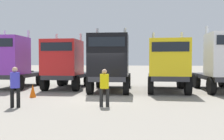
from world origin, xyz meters
The scene contains 9 objects.
ground centered at (0.00, 0.00, 0.00)m, with size 200.00×200.00×0.00m, color gray.
semi_truck_purple centered at (-7.47, 3.53, 1.98)m, with size 3.07×6.38×4.38m.
semi_truck_red centered at (-3.49, 3.95, 1.86)m, with size 2.85×5.88×4.10m.
semi_truck_black centered at (0.03, 2.79, 1.94)m, with size 3.07×6.48×4.28m.
semi_truck_yellow centered at (3.75, 3.38, 1.81)m, with size 2.67×5.98×3.98m.
semi_truck_white centered at (7.30, 3.84, 1.94)m, with size 3.01×6.21×4.38m.
visitor_in_hivis centered at (0.73, -2.30, 0.97)m, with size 0.46×0.46×1.68m.
visitor_with_camera centered at (-3.06, -3.23, 1.04)m, with size 0.45×0.44×1.78m.
traffic_cone_mid centered at (-3.79, -0.29, 0.37)m, with size 0.36×0.36×0.75m, color #F2590C.
Camera 1 is at (3.02, -13.13, 2.04)m, focal length 39.90 mm.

